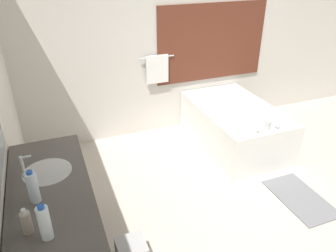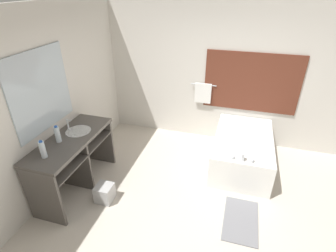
{
  "view_description": "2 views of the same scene",
  "coord_description": "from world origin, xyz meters",
  "px_view_note": "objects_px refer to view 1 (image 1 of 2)",
  "views": [
    {
      "loc": [
        -1.77,
        -2.03,
        2.45
      ],
      "look_at": [
        -0.69,
        0.75,
        0.85
      ],
      "focal_mm": 35.0,
      "sensor_mm": 36.0,
      "label": 1
    },
    {
      "loc": [
        0.39,
        -2.62,
        2.93
      ],
      "look_at": [
        -0.66,
        0.96,
        0.83
      ],
      "focal_mm": 28.0,
      "sensor_mm": 36.0,
      "label": 2
    }
  ],
  "objects_px": {
    "water_bottle_1": "(45,223)",
    "soap_dispenser": "(26,222)",
    "bathtub": "(234,124)",
    "water_bottle_2": "(33,187)"
  },
  "relations": [
    {
      "from": "bathtub",
      "to": "water_bottle_1",
      "type": "distance_m",
      "value": 3.17
    },
    {
      "from": "bathtub",
      "to": "water_bottle_2",
      "type": "distance_m",
      "value": 3.02
    },
    {
      "from": "bathtub",
      "to": "soap_dispenser",
      "type": "height_order",
      "value": "soap_dispenser"
    },
    {
      "from": "bathtub",
      "to": "water_bottle_1",
      "type": "height_order",
      "value": "water_bottle_1"
    },
    {
      "from": "water_bottle_1",
      "to": "soap_dispenser",
      "type": "relative_size",
      "value": 1.36
    },
    {
      "from": "water_bottle_2",
      "to": "soap_dispenser",
      "type": "xyz_separation_m",
      "value": [
        -0.05,
        -0.29,
        -0.04
      ]
    },
    {
      "from": "water_bottle_2",
      "to": "soap_dispenser",
      "type": "distance_m",
      "value": 0.3
    },
    {
      "from": "water_bottle_1",
      "to": "soap_dispenser",
      "type": "distance_m",
      "value": 0.14
    },
    {
      "from": "water_bottle_1",
      "to": "bathtub",
      "type": "bearing_deg",
      "value": 36.06
    },
    {
      "from": "water_bottle_1",
      "to": "water_bottle_2",
      "type": "relative_size",
      "value": 0.99
    }
  ]
}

